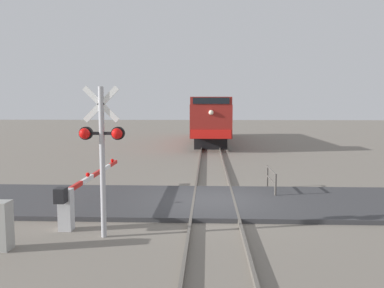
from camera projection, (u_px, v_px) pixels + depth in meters
ground_plane at (214, 204)px, 13.90m from camera, size 160.00×160.00×0.00m
rail_track_left at (194, 201)px, 13.92m from camera, size 0.08×80.00×0.15m
rail_track_right at (234, 202)px, 13.86m from camera, size 0.08×80.00×0.15m
road_surface at (214, 202)px, 13.89m from camera, size 36.00×4.70×0.15m
locomotive at (210, 120)px, 36.89m from camera, size 3.09×18.16×4.09m
crossing_signal at (102, 145)px, 10.12m from camera, size 1.18×0.33×3.98m
crossing_gate at (77, 194)px, 11.79m from camera, size 0.36×6.54×1.28m
utility_cabinet at (0, 226)px, 9.39m from camera, size 0.51×0.42×1.19m
guard_railing at (271, 178)px, 15.50m from camera, size 0.08×2.10×0.95m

